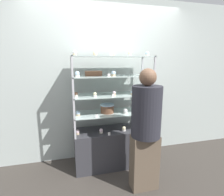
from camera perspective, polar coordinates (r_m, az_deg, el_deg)
ground_plane at (r=3.00m, az=0.00°, el=-20.67°), size 20.00×20.00×0.00m
back_wall at (r=2.91m, az=-1.78°, el=5.65°), size 8.00×0.05×2.60m
display_base at (r=2.85m, az=0.00°, el=-15.70°), size 1.15×0.45×0.59m
display_riser_lower at (r=2.65m, az=0.00°, el=-5.07°), size 1.15×0.45×0.28m
display_riser_middle at (r=2.58m, az=0.00°, el=0.80°), size 1.15×0.45×0.28m
display_riser_upper at (r=2.54m, az=0.00°, el=6.90°), size 1.15×0.45×0.28m
display_riser_top at (r=2.53m, az=0.00°, el=13.12°), size 1.15×0.45×0.28m
layer_cake_centerpiece at (r=2.60m, az=-1.56°, el=-3.41°), size 0.20×0.20×0.13m
sheet_cake_frosted at (r=2.54m, az=-6.15°, el=8.04°), size 0.23×0.16×0.07m
cupcake_0 at (r=2.59m, az=-11.22°, el=-10.89°), size 0.06×0.06×0.07m
cupcake_1 at (r=2.60m, az=-3.55°, el=-10.67°), size 0.06×0.06×0.07m
cupcake_2 at (r=2.68m, az=3.91°, el=-9.95°), size 0.06×0.06×0.07m
cupcake_3 at (r=2.85m, az=10.31°, el=-8.77°), size 0.06×0.06×0.07m
price_tag_0 at (r=2.52m, az=-0.96°, el=-11.64°), size 0.04×0.00×0.04m
cupcake_4 at (r=2.51m, az=-11.00°, el=-4.95°), size 0.06×0.06×0.07m
cupcake_5 at (r=2.58m, az=4.40°, el=-4.35°), size 0.06×0.06×0.07m
cupcake_6 at (r=2.71m, az=11.33°, el=-3.72°), size 0.06×0.06×0.07m
price_tag_1 at (r=2.39m, az=-5.00°, el=-5.93°), size 0.04×0.00×0.04m
cupcake_7 at (r=2.45m, az=-11.61°, el=1.17°), size 0.05×0.05×0.06m
cupcake_8 at (r=2.40m, az=-5.60°, el=1.14°), size 0.05×0.05×0.06m
cupcake_9 at (r=2.50m, az=0.70°, el=1.61°), size 0.05×0.05×0.06m
cupcake_10 at (r=2.54m, az=6.64°, el=1.70°), size 0.05×0.05×0.06m
cupcake_11 at (r=2.67m, az=11.25°, el=2.04°), size 0.05×0.05×0.06m
price_tag_2 at (r=2.37m, az=0.39°, el=0.82°), size 0.04×0.00×0.04m
cupcake_12 at (r=2.36m, az=-11.28°, el=7.63°), size 0.06×0.06×0.08m
cupcake_13 at (r=2.46m, az=0.47°, el=8.01°), size 0.06×0.06×0.08m
cupcake_14 at (r=2.63m, az=11.59°, el=8.01°), size 0.06×0.06×0.08m
price_tag_3 at (r=2.32m, az=-0.97°, el=7.45°), size 0.04×0.00×0.04m
cupcake_15 at (r=2.36m, az=-12.07°, el=14.21°), size 0.06×0.06×0.07m
cupcake_16 at (r=2.38m, az=-5.53°, el=14.38°), size 0.06×0.06×0.07m
cupcake_17 at (r=2.48m, az=0.31°, el=14.32°), size 0.06×0.06×0.07m
cupcake_18 at (r=2.56m, az=5.90°, el=14.18°), size 0.06×0.06×0.07m
cupcake_19 at (r=2.66m, az=11.41°, el=13.91°), size 0.06×0.06×0.07m
price_tag_4 at (r=2.32m, az=-0.24°, el=14.25°), size 0.04×0.00×0.04m
customer_figure at (r=2.19m, az=10.96°, el=-9.49°), size 0.36×0.36×1.54m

